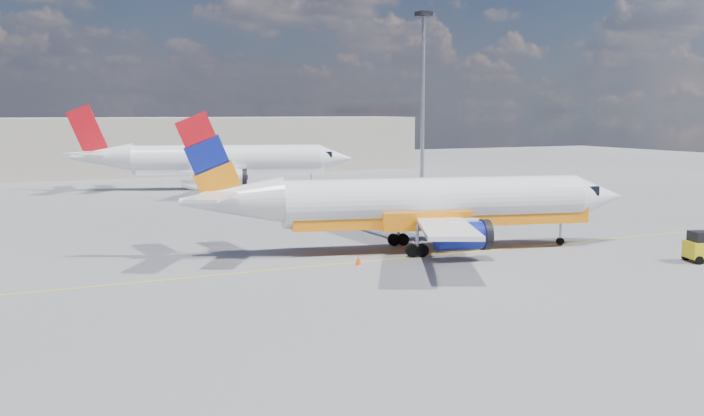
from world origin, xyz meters
name	(u,v)px	position (x,y,z in m)	size (l,w,h in m)	color
ground	(405,269)	(0.00, 0.00, 0.00)	(240.00, 240.00, 0.00)	slate
taxi_line	(380,260)	(0.00, 3.00, 0.01)	(70.00, 0.15, 0.01)	yellow
terminal_main	(181,145)	(5.00, 75.00, 4.00)	(70.00, 14.00, 8.00)	beige
main_jet	(420,204)	(3.85, 4.84, 3.01)	(29.89, 22.94, 9.02)	white
second_jet	(218,161)	(3.16, 49.04, 3.24)	(32.01, 24.30, 9.72)	white
traffic_cone	(358,261)	(-1.95, 2.00, 0.29)	(0.42, 0.42, 0.59)	white
floodlight_mast	(423,86)	(21.31, 34.15, 11.56)	(1.41, 1.41, 19.28)	#95959C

